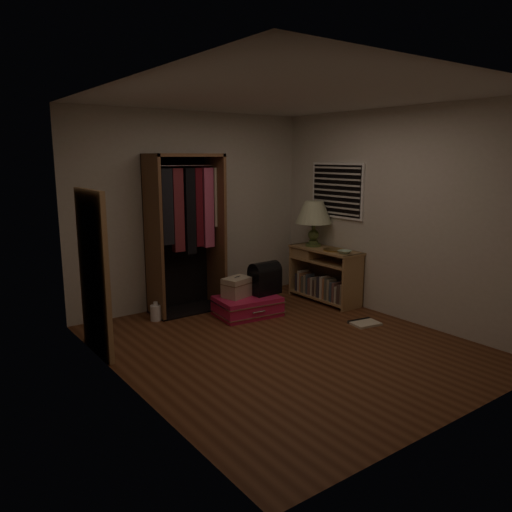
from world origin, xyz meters
name	(u,v)px	position (x,y,z in m)	size (l,w,h in m)	color
ground	(285,345)	(0.00, 0.00, 0.00)	(4.00, 4.00, 0.00)	#542C18
room_walls	(290,207)	(0.08, 0.04, 1.50)	(3.52, 4.02, 2.60)	beige
console_bookshelf	(323,273)	(1.54, 1.04, 0.39)	(0.42, 1.12, 0.75)	#A17A4D
open_wardrobe	(186,220)	(-0.22, 1.77, 1.20)	(1.00, 0.50, 2.05)	brown
floor_mirror	(94,273)	(-1.70, 1.00, 0.85)	(0.06, 0.80, 1.70)	#A47B4F
pink_suitcase	(247,306)	(0.27, 1.10, 0.12)	(0.86, 0.66, 0.25)	#CB1849
train_case	(237,287)	(0.17, 1.19, 0.37)	(0.42, 0.34, 0.27)	tan
black_bag	(265,277)	(0.54, 1.09, 0.46)	(0.40, 0.27, 0.42)	black
table_lamp	(314,213)	(1.54, 1.26, 1.22)	(0.61, 0.61, 0.64)	#425529
brass_tray	(334,250)	(1.54, 0.84, 0.76)	(0.36, 0.36, 0.02)	#A98741
ceramic_bowl	(345,252)	(1.49, 0.59, 0.77)	(0.18, 0.18, 0.04)	#9DBDA1
white_jug	(156,313)	(-0.77, 1.60, 0.10)	(0.17, 0.17, 0.24)	white
floor_book	(364,323)	(1.23, -0.02, 0.01)	(0.37, 0.32, 0.03)	beige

